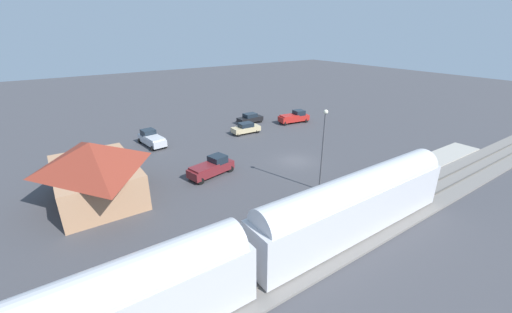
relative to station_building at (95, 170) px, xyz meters
The scene contains 11 objects.
ground_plane 22.56m from the station_building, 100.31° to the right, with size 200.00×200.00×0.00m, color #424247.
railway_track 28.57m from the station_building, 129.29° to the right, with size 4.80×70.00×0.30m.
platform 26.23m from the station_building, 122.47° to the right, with size 3.20×46.00×0.30m.
station_building is the anchor object (origin of this frame).
pedestrian_on_platform 32.26m from the station_building, 117.33° to the right, with size 0.36×0.36×1.71m.
pickup_silver 15.02m from the station_building, 36.99° to the right, with size 5.60×2.99×2.14m.
sedan_black 30.02m from the station_building, 63.28° to the right, with size 1.94×4.54×1.74m.
sedan_tan 24.74m from the station_building, 68.70° to the right, with size 2.06×4.58×1.74m.
pickup_maroon 11.74m from the station_building, 99.14° to the right, with size 3.09×5.70×2.14m.
pickup_red 34.64m from the station_building, 74.44° to the right, with size 2.71×5.62×2.14m.
light_pole_near_platform 22.16m from the station_building, 120.53° to the right, with size 0.44×0.44×8.45m.
Camera 1 is at (-27.32, 24.81, 15.50)m, focal length 22.12 mm.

